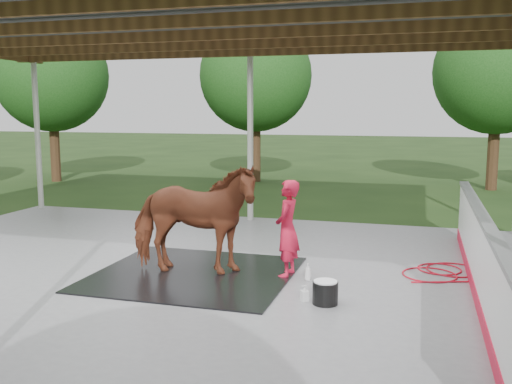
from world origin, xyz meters
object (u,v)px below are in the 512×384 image
(handler, at_px, (287,229))
(wash_bucket, at_px, (325,292))
(horse, at_px, (193,219))
(dasher_board, at_px, (482,264))

(handler, height_order, wash_bucket, handler)
(handler, bearing_deg, horse, -74.13)
(horse, xyz_separation_m, handler, (1.41, 0.33, -0.14))
(dasher_board, xyz_separation_m, handler, (-2.75, 0.51, 0.20))
(horse, relative_size, handler, 1.36)
(handler, xyz_separation_m, wash_bucket, (0.77, -1.10, -0.59))
(horse, distance_m, handler, 1.46)
(dasher_board, bearing_deg, handler, 169.49)
(dasher_board, xyz_separation_m, wash_bucket, (-1.97, -0.59, -0.38))
(wash_bucket, bearing_deg, dasher_board, 16.68)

